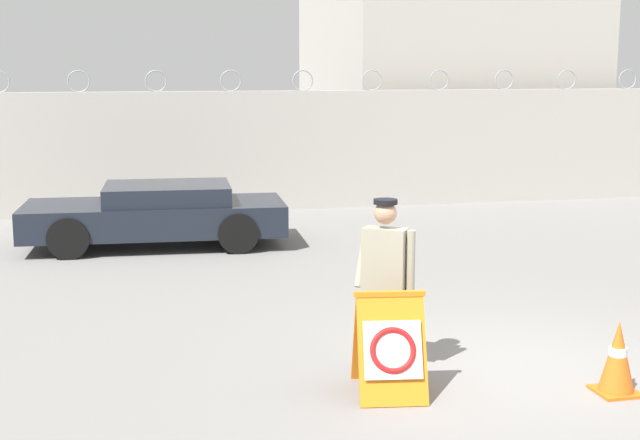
{
  "coord_description": "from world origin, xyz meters",
  "views": [
    {
      "loc": [
        -4.04,
        -8.37,
        3.18
      ],
      "look_at": [
        -1.63,
        2.22,
        1.3
      ],
      "focal_mm": 50.0,
      "sensor_mm": 36.0,
      "label": 1
    }
  ],
  "objects_px": {
    "barricade_sign": "(390,344)",
    "parked_car_front_coupe": "(157,213)",
    "traffic_cone_near": "(618,357)",
    "security_guard": "(385,276)"
  },
  "relations": [
    {
      "from": "barricade_sign",
      "to": "parked_car_front_coupe",
      "type": "bearing_deg",
      "value": 111.91
    },
    {
      "from": "barricade_sign",
      "to": "traffic_cone_near",
      "type": "relative_size",
      "value": 1.4
    },
    {
      "from": "barricade_sign",
      "to": "traffic_cone_near",
      "type": "xyz_separation_m",
      "value": [
        2.19,
        -0.47,
        -0.15
      ]
    },
    {
      "from": "parked_car_front_coupe",
      "to": "security_guard",
      "type": "bearing_deg",
      "value": 108.86
    },
    {
      "from": "barricade_sign",
      "to": "parked_car_front_coupe",
      "type": "relative_size",
      "value": 0.22
    },
    {
      "from": "barricade_sign",
      "to": "security_guard",
      "type": "xyz_separation_m",
      "value": [
        0.13,
        0.64,
        0.53
      ]
    },
    {
      "from": "security_guard",
      "to": "traffic_cone_near",
      "type": "xyz_separation_m",
      "value": [
        2.05,
        -1.1,
        -0.68
      ]
    },
    {
      "from": "barricade_sign",
      "to": "parked_car_front_coupe",
      "type": "distance_m",
      "value": 8.11
    },
    {
      "from": "barricade_sign",
      "to": "parked_car_front_coupe",
      "type": "xyz_separation_m",
      "value": [
        -1.87,
        7.89,
        0.08
      ]
    },
    {
      "from": "security_guard",
      "to": "parked_car_front_coupe",
      "type": "distance_m",
      "value": 7.54
    }
  ]
}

